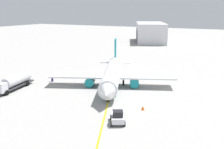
% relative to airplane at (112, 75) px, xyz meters
% --- Properties ---
extents(ground_plane, '(400.00, 400.00, 0.00)m').
position_rel_airplane_xyz_m(ground_plane, '(0.44, 0.19, -2.70)').
color(ground_plane, '#9E9B96').
extents(airplane, '(30.29, 28.86, 9.77)m').
position_rel_airplane_xyz_m(airplane, '(0.00, 0.00, 0.00)').
color(airplane, white).
rests_on(airplane, ground).
extents(fuel_tanker, '(11.63, 4.45, 3.15)m').
position_rel_airplane_xyz_m(fuel_tanker, '(12.06, -18.74, -0.97)').
color(fuel_tanker, '#2D2D33').
rests_on(fuel_tanker, ground).
extents(pushback_tug, '(4.12, 3.65, 2.20)m').
position_rel_airplane_xyz_m(pushback_tug, '(17.82, 10.06, -1.70)').
color(pushback_tug, silver).
rests_on(pushback_tug, ground).
extents(refueling_worker, '(0.56, 0.63, 1.71)m').
position_rel_airplane_xyz_m(refueling_worker, '(2.94, -15.40, -1.88)').
color(refueling_worker, navy).
rests_on(refueling_worker, ground).
extents(safety_cone_nose, '(0.65, 0.65, 0.72)m').
position_rel_airplane_xyz_m(safety_cone_nose, '(10.73, 11.69, -2.34)').
color(safety_cone_nose, '#F2590F').
rests_on(safety_cone_nose, ground).
extents(distant_hangar, '(34.68, 25.93, 10.35)m').
position_rel_airplane_xyz_m(distant_hangar, '(-86.70, -20.59, 2.47)').
color(distant_hangar, silver).
rests_on(distant_hangar, ground).
extents(taxi_line_marking, '(68.49, 29.15, 0.01)m').
position_rel_airplane_xyz_m(taxi_line_marking, '(0.44, 0.19, -2.70)').
color(taxi_line_marking, yellow).
rests_on(taxi_line_marking, ground).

